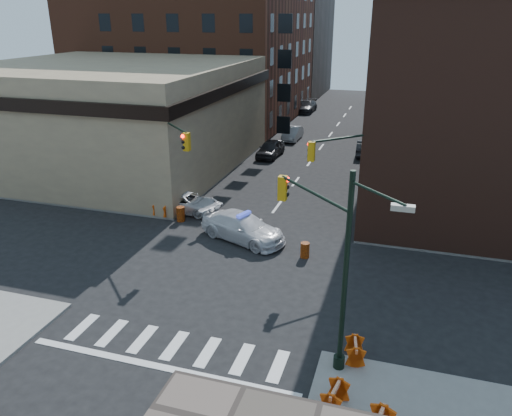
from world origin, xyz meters
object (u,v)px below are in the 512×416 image
Objects in this scene: parked_car_wnear at (270,149)px; barricade_nw_a at (162,210)px; police_car at (243,227)px; pedestrian_b at (146,185)px; parked_car_enear at (365,148)px; pedestrian_a at (155,184)px; barricade_se_a at (355,351)px; barrel_bank at (181,214)px; barrel_road at (305,250)px; parked_car_wfar at (293,133)px; pickup at (187,202)px.

parked_car_wnear reaches higher than barricade_nw_a.
barricade_nw_a is (-6.37, 1.66, -0.23)m from police_car.
pedestrian_b is at bearing 83.64° from police_car.
parked_car_enear is 21.65m from pedestrian_a.
barricade_se_a is at bearing 91.81° from parked_car_enear.
barrel_bank is at bearing 4.34° from barricade_nw_a.
pedestrian_a reaches higher than barricade_se_a.
police_car is 4.34m from barrel_road.
pedestrian_b is 14.67m from barrel_road.
pedestrian_a is 22.67m from barricade_se_a.
police_car reaches higher than barrel_bank.
parked_car_wfar is 0.99× the size of parked_car_enear.
barricade_se_a is (17.16, -14.50, -0.52)m from pedestrian_b.
parked_car_enear reaches higher than parked_car_wfar.
barrel_road is 0.91× the size of barrel_bank.
parked_car_wfar is at bearing 27.43° from police_car.
parked_car_enear is at bearing 94.49° from pedestrian_a.
parked_car_enear reaches higher than barrel_bank.
pedestrian_a is at bearing 37.39° from barricade_se_a.
police_car reaches higher than barricade_se_a.
parked_car_enear is (10.41, 18.72, 0.07)m from pickup.
parked_car_enear reaches higher than pickup.
pedestrian_a is at bearing 130.64° from barricade_nw_a.
barricade_se_a is at bearing -119.91° from police_car.
pickup is 4.26m from pedestrian_a.
pedestrian_a is 1.45× the size of barricade_nw_a.
police_car is at bearing 28.90° from barricade_se_a.
barricade_se_a is (10.91, -35.84, -0.14)m from parked_car_wfar.
parked_car_wfar is 24.67m from barricade_nw_a.
pickup is 1.03× the size of parked_car_wnear.
pickup is 2.01m from barricade_nw_a.
barrel_bank is at bearing -0.50° from pedestrian_a.
parked_car_enear is 4.45× the size of barrel_bank.
police_car is at bearing -28.89° from pedestrian_b.
barricade_se_a is (16.75, -15.27, -0.41)m from pedestrian_a.
barrel_road is 0.79× the size of barricade_se_a.
parked_car_wnear is 1.04× the size of parked_car_enear.
parked_car_enear is 2.34× the size of pedestrian_b.
pedestrian_a is 0.88m from pedestrian_b.
parked_car_wfar is at bearing -1.41° from pickup.
pedestrian_b is at bearing 141.00° from barricade_nw_a.
pedestrian_a is at bearing 134.62° from barrel_bank.
barricade_nw_a is (-10.50, 2.91, 0.13)m from barrel_road.
parked_car_wnear reaches higher than parked_car_wfar.
parked_car_wnear is 9.27m from parked_car_enear.
parked_car_wnear reaches higher than barricade_se_a.
parked_car_enear is (8.19, -4.09, 0.01)m from parked_car_wfar.
barricade_nw_a is (2.45, -3.87, -0.40)m from pedestrian_a.
barricade_nw_a is (-1.16, -1.64, -0.08)m from pickup.
pedestrian_a is (-5.84, -20.57, 0.27)m from parked_car_wfar.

